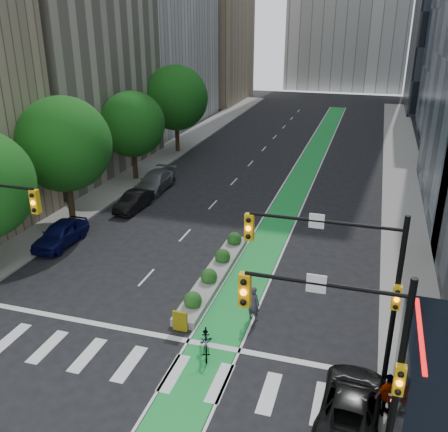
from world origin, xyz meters
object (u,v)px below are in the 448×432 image
Objects in this scene: cyclist at (253,304)px; pedestrian_far at (388,395)px; parked_car_left_far at (155,181)px; parked_car_left_mid at (134,201)px; parked_car_right at (351,403)px; median_planter at (215,272)px; bicycle at (206,341)px; parked_car_left_near at (61,234)px.

cyclist is 1.03× the size of pedestrian_far.
cyclist is 20.45m from parked_car_left_far.
parked_car_left_mid is 4.66m from parked_car_left_far.
cyclist reaches higher than parked_car_right.
parked_car_right is at bearing 151.13° from cyclist.
parked_car_left_far is at bearing 97.17° from parked_car_left_mid.
parked_car_left_far reaches higher than median_planter.
median_planter is 1.95× the size of parked_car_left_far.
median_planter is at bearing -30.73° from cyclist.
parked_car_left_mid is at bearing -71.88° from pedestrian_far.
parked_car_left_near reaches higher than bicycle.
pedestrian_far reaches higher than parked_car_left_near.
pedestrian_far is at bearing -159.56° from parked_car_right.
cyclist reaches higher than bicycle.
parked_car_left_near is (-10.70, 1.33, 0.40)m from median_planter.
cyclist is 7.71m from pedestrian_far.
parked_car_left_far is at bearing -47.14° from parked_car_right.
parked_car_left_far is at bearing 99.90° from bicycle.
parked_car_left_far is 27.97m from pedestrian_far.
cyclist is at bearing -41.08° from parked_car_left_mid.
parked_car_left_mid is (-10.69, 14.59, 0.12)m from bicycle.
cyclist is at bearing -52.75° from parked_car_left_far.
parked_car_right is at bearing -38.62° from bicycle.
parked_car_left_far reaches higher than parked_car_right.
parked_car_right is (17.28, -21.33, -0.11)m from parked_car_left_far.
cyclist is at bearing 45.32° from bicycle.
median_planter is 2.19× the size of parked_car_right.
parked_car_right is (16.93, -16.69, -0.02)m from parked_car_left_mid.
parked_car_left_far is 1.12× the size of parked_car_right.
parked_car_left_far is at bearing -35.39° from cyclist.
parked_car_left_mid is (-9.05, 8.29, 0.30)m from median_planter.
cyclist is 0.44× the size of parked_car_left_mid.
pedestrian_far is (18.15, -16.33, 0.36)m from parked_car_left_mid.
parked_car_left_near is at bearing -55.24° from pedestrian_far.
bicycle is at bearing -75.45° from median_planter.
parked_car_left_near reaches higher than parked_car_left_mid.
cyclist reaches higher than parked_car_left_near.
parked_car_left_near is at bearing -100.45° from parked_car_left_mid.
parked_car_left_near is 21.91m from pedestrian_far.
median_planter is 12.28m from parked_car_left_mid.
parked_car_left_far is 27.45m from parked_car_right.
bicycle is at bearing -32.05° from parked_car_left_near.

